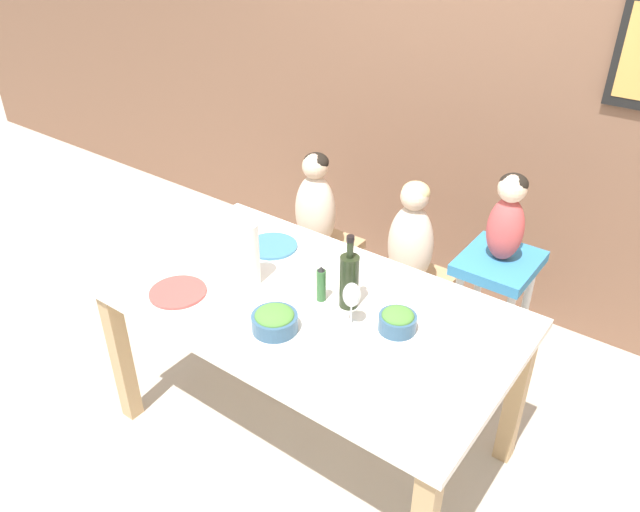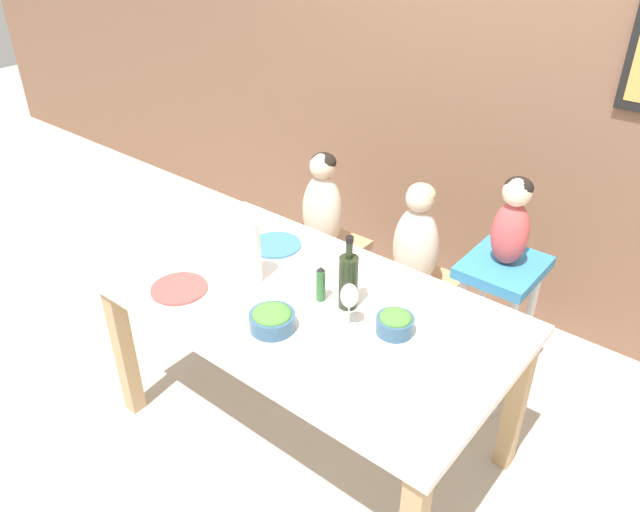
{
  "view_description": "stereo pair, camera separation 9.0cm",
  "coord_description": "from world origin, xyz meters",
  "px_view_note": "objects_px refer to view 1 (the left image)",
  "views": [
    {
      "loc": [
        1.22,
        -1.58,
        2.2
      ],
      "look_at": [
        0.0,
        0.07,
        0.92
      ],
      "focal_mm": 35.0,
      "sensor_mm": 36.0,
      "label": 1
    },
    {
      "loc": [
        1.29,
        -1.52,
        2.2
      ],
      "look_at": [
        0.0,
        0.07,
        0.92
      ],
      "focal_mm": 35.0,
      "sensor_mm": 36.0,
      "label": 2
    }
  ],
  "objects_px": {
    "wine_bottle": "(349,280)",
    "salad_bowl_large": "(275,320)",
    "chair_far_center": "(406,292)",
    "salad_bowl_small": "(398,320)",
    "person_baby_right": "(508,216)",
    "dinner_plate_back_left": "(272,246)",
    "dinner_plate_front_left": "(178,292)",
    "person_child_left": "(315,203)",
    "chair_right_highchair": "(494,290)",
    "wine_glass_near": "(352,296)",
    "chair_far_left": "(316,257)",
    "person_child_center": "(411,236)",
    "paper_towel_roll": "(247,254)"
  },
  "relations": [
    {
      "from": "chair_far_center",
      "to": "wine_bottle",
      "type": "bearing_deg",
      "value": -82.07
    },
    {
      "from": "salad_bowl_small",
      "to": "person_child_left",
      "type": "bearing_deg",
      "value": 142.31
    },
    {
      "from": "chair_far_center",
      "to": "wine_bottle",
      "type": "height_order",
      "value": "wine_bottle"
    },
    {
      "from": "chair_far_left",
      "to": "salad_bowl_large",
      "type": "bearing_deg",
      "value": -60.92
    },
    {
      "from": "chair_far_left",
      "to": "chair_right_highchair",
      "type": "height_order",
      "value": "chair_right_highchair"
    },
    {
      "from": "wine_bottle",
      "to": "salad_bowl_large",
      "type": "height_order",
      "value": "wine_bottle"
    },
    {
      "from": "person_baby_right",
      "to": "dinner_plate_front_left",
      "type": "relative_size",
      "value": 1.73
    },
    {
      "from": "chair_right_highchair",
      "to": "person_baby_right",
      "type": "relative_size",
      "value": 1.88
    },
    {
      "from": "salad_bowl_large",
      "to": "salad_bowl_small",
      "type": "height_order",
      "value": "same"
    },
    {
      "from": "wine_bottle",
      "to": "wine_glass_near",
      "type": "height_order",
      "value": "wine_bottle"
    },
    {
      "from": "dinner_plate_back_left",
      "to": "chair_right_highchair",
      "type": "bearing_deg",
      "value": 30.52
    },
    {
      "from": "dinner_plate_front_left",
      "to": "wine_bottle",
      "type": "bearing_deg",
      "value": 29.85
    },
    {
      "from": "person_child_left",
      "to": "wine_bottle",
      "type": "height_order",
      "value": "wine_bottle"
    },
    {
      "from": "wine_glass_near",
      "to": "dinner_plate_back_left",
      "type": "bearing_deg",
      "value": 157.06
    },
    {
      "from": "paper_towel_roll",
      "to": "salad_bowl_large",
      "type": "xyz_separation_m",
      "value": [
        0.29,
        -0.18,
        -0.09
      ]
    },
    {
      "from": "salad_bowl_large",
      "to": "dinner_plate_front_left",
      "type": "relative_size",
      "value": 0.75
    },
    {
      "from": "person_baby_right",
      "to": "wine_bottle",
      "type": "height_order",
      "value": "person_baby_right"
    },
    {
      "from": "dinner_plate_front_left",
      "to": "chair_far_center",
      "type": "bearing_deg",
      "value": 63.56
    },
    {
      "from": "chair_far_center",
      "to": "dinner_plate_back_left",
      "type": "relative_size",
      "value": 1.97
    },
    {
      "from": "chair_far_center",
      "to": "dinner_plate_front_left",
      "type": "height_order",
      "value": "dinner_plate_front_left"
    },
    {
      "from": "chair_far_left",
      "to": "person_child_left",
      "type": "relative_size",
      "value": 0.84
    },
    {
      "from": "person_child_center",
      "to": "salad_bowl_small",
      "type": "xyz_separation_m",
      "value": [
        0.32,
        -0.69,
        0.08
      ]
    },
    {
      "from": "chair_far_center",
      "to": "salad_bowl_small",
      "type": "distance_m",
      "value": 0.86
    },
    {
      "from": "wine_bottle",
      "to": "dinner_plate_back_left",
      "type": "height_order",
      "value": "wine_bottle"
    },
    {
      "from": "salad_bowl_small",
      "to": "dinner_plate_back_left",
      "type": "distance_m",
      "value": 0.78
    },
    {
      "from": "salad_bowl_small",
      "to": "salad_bowl_large",
      "type": "bearing_deg",
      "value": -143.59
    },
    {
      "from": "chair_far_left",
      "to": "wine_bottle",
      "type": "relative_size",
      "value": 1.44
    },
    {
      "from": "chair_right_highchair",
      "to": "wine_glass_near",
      "type": "distance_m",
      "value": 0.86
    },
    {
      "from": "wine_glass_near",
      "to": "chair_far_center",
      "type": "bearing_deg",
      "value": 102.43
    },
    {
      "from": "paper_towel_roll",
      "to": "person_baby_right",
      "type": "bearing_deg",
      "value": 45.49
    },
    {
      "from": "dinner_plate_back_left",
      "to": "salad_bowl_small",
      "type": "bearing_deg",
      "value": -13.25
    },
    {
      "from": "salad_bowl_large",
      "to": "person_child_left",
      "type": "bearing_deg",
      "value": 119.07
    },
    {
      "from": "person_baby_right",
      "to": "dinner_plate_back_left",
      "type": "xyz_separation_m",
      "value": [
        -0.87,
        -0.51,
        -0.21
      ]
    },
    {
      "from": "chair_right_highchair",
      "to": "person_baby_right",
      "type": "bearing_deg",
      "value": 90.0
    },
    {
      "from": "chair_far_center",
      "to": "person_child_left",
      "type": "bearing_deg",
      "value": 179.94
    },
    {
      "from": "chair_far_center",
      "to": "salad_bowl_small",
      "type": "height_order",
      "value": "salad_bowl_small"
    },
    {
      "from": "person_child_left",
      "to": "wine_glass_near",
      "type": "distance_m",
      "value": 1.08
    },
    {
      "from": "wine_bottle",
      "to": "dinner_plate_front_left",
      "type": "bearing_deg",
      "value": -150.15
    },
    {
      "from": "wine_glass_near",
      "to": "dinner_plate_back_left",
      "type": "distance_m",
      "value": 0.66
    },
    {
      "from": "dinner_plate_back_left",
      "to": "person_child_center",
      "type": "bearing_deg",
      "value": 49.96
    },
    {
      "from": "chair_far_left",
      "to": "wine_bottle",
      "type": "xyz_separation_m",
      "value": [
        0.66,
        -0.67,
        0.48
      ]
    },
    {
      "from": "chair_far_center",
      "to": "wine_glass_near",
      "type": "xyz_separation_m",
      "value": [
        0.17,
        -0.77,
        0.49
      ]
    },
    {
      "from": "person_baby_right",
      "to": "salad_bowl_small",
      "type": "bearing_deg",
      "value": -99.38
    },
    {
      "from": "wine_glass_near",
      "to": "salad_bowl_large",
      "type": "xyz_separation_m",
      "value": [
        -0.21,
        -0.19,
        -0.09
      ]
    },
    {
      "from": "person_child_left",
      "to": "salad_bowl_small",
      "type": "height_order",
      "value": "person_child_left"
    },
    {
      "from": "person_child_center",
      "to": "dinner_plate_front_left",
      "type": "bearing_deg",
      "value": -116.43
    },
    {
      "from": "salad_bowl_large",
      "to": "person_child_center",
      "type": "bearing_deg",
      "value": 87.74
    },
    {
      "from": "person_child_left",
      "to": "wine_glass_near",
      "type": "relative_size",
      "value": 2.88
    },
    {
      "from": "chair_far_center",
      "to": "person_baby_right",
      "type": "height_order",
      "value": "person_baby_right"
    },
    {
      "from": "person_child_left",
      "to": "chair_far_center",
      "type": "bearing_deg",
      "value": -0.06
    }
  ]
}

